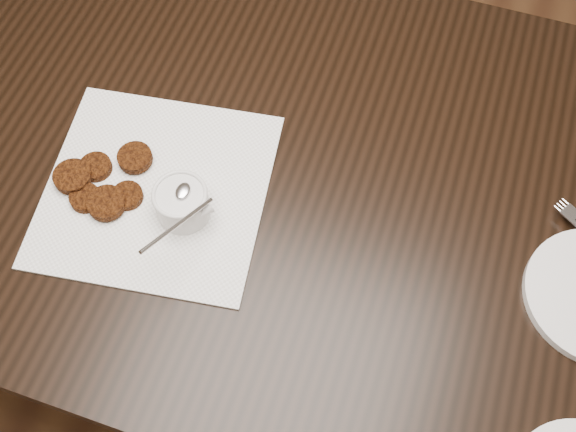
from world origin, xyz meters
name	(u,v)px	position (x,y,z in m)	size (l,w,h in m)	color
floor	(258,369)	(0.00, 0.00, 0.00)	(4.00, 4.00, 0.00)	brown
table	(252,254)	(-0.04, 0.13, 0.38)	(1.40, 0.90, 0.75)	black
napkin	(156,189)	(-0.15, 0.03, 0.75)	(0.34, 0.34, 0.00)	white
sauce_ramekin	(179,193)	(-0.09, 0.00, 0.81)	(0.11, 0.11, 0.11)	silver
patty_cluster	(103,183)	(-0.22, 0.01, 0.76)	(0.19, 0.19, 0.02)	#5D2A0C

